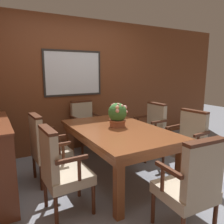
{
  "coord_description": "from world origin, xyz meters",
  "views": [
    {
      "loc": [
        -1.48,
        -2.18,
        1.5
      ],
      "look_at": [
        -0.01,
        0.45,
        0.93
      ],
      "focal_mm": 35.0,
      "sensor_mm": 36.0,
      "label": 1
    }
  ],
  "objects_px": {
    "chair_left_near": "(61,168)",
    "potted_plant": "(118,114)",
    "chair_right_far": "(151,128)",
    "dining_table": "(117,135)",
    "chair_head_near": "(191,184)",
    "chair_head_far": "(85,125)",
    "chair_right_near": "(188,141)",
    "chair_left_far": "(46,146)"
  },
  "relations": [
    {
      "from": "dining_table",
      "to": "chair_right_near",
      "type": "bearing_deg",
      "value": -23.34
    },
    {
      "from": "chair_left_near",
      "to": "chair_right_far",
      "type": "bearing_deg",
      "value": -68.69
    },
    {
      "from": "chair_left_near",
      "to": "potted_plant",
      "type": "xyz_separation_m",
      "value": [
        0.96,
        0.47,
        0.39
      ]
    },
    {
      "from": "potted_plant",
      "to": "chair_head_near",
      "type": "bearing_deg",
      "value": -91.63
    },
    {
      "from": "chair_left_far",
      "to": "chair_right_near",
      "type": "relative_size",
      "value": 1.0
    },
    {
      "from": "chair_head_far",
      "to": "potted_plant",
      "type": "relative_size",
      "value": 2.83
    },
    {
      "from": "dining_table",
      "to": "chair_head_near",
      "type": "distance_m",
      "value": 1.26
    },
    {
      "from": "chair_right_far",
      "to": "potted_plant",
      "type": "distance_m",
      "value": 1.01
    },
    {
      "from": "chair_right_far",
      "to": "chair_left_far",
      "type": "bearing_deg",
      "value": -90.82
    },
    {
      "from": "chair_head_far",
      "to": "chair_left_near",
      "type": "bearing_deg",
      "value": -125.31
    },
    {
      "from": "dining_table",
      "to": "potted_plant",
      "type": "relative_size",
      "value": 5.12
    },
    {
      "from": "chair_right_far",
      "to": "chair_right_near",
      "type": "relative_size",
      "value": 1.0
    },
    {
      "from": "chair_head_far",
      "to": "potted_plant",
      "type": "xyz_separation_m",
      "value": [
        0.04,
        -1.13,
        0.39
      ]
    },
    {
      "from": "chair_right_far",
      "to": "chair_right_near",
      "type": "height_order",
      "value": "same"
    },
    {
      "from": "dining_table",
      "to": "chair_left_near",
      "type": "height_order",
      "value": "chair_left_near"
    },
    {
      "from": "chair_left_near",
      "to": "chair_head_far",
      "type": "xyz_separation_m",
      "value": [
        0.92,
        1.6,
        0.0
      ]
    },
    {
      "from": "dining_table",
      "to": "chair_head_far",
      "type": "relative_size",
      "value": 1.81
    },
    {
      "from": "chair_head_far",
      "to": "chair_right_far",
      "type": "relative_size",
      "value": 1.0
    },
    {
      "from": "chair_head_far",
      "to": "potted_plant",
      "type": "height_order",
      "value": "potted_plant"
    },
    {
      "from": "chair_head_near",
      "to": "potted_plant",
      "type": "relative_size",
      "value": 2.83
    },
    {
      "from": "chair_head_near",
      "to": "chair_left_near",
      "type": "height_order",
      "value": "same"
    },
    {
      "from": "chair_left_near",
      "to": "chair_left_far",
      "type": "xyz_separation_m",
      "value": [
        0.02,
        0.77,
        0.0
      ]
    },
    {
      "from": "chair_head_near",
      "to": "chair_left_far",
      "type": "xyz_separation_m",
      "value": [
        -0.9,
        1.65,
        0.0
      ]
    },
    {
      "from": "dining_table",
      "to": "chair_left_far",
      "type": "distance_m",
      "value": 0.97
    },
    {
      "from": "chair_left_near",
      "to": "chair_left_far",
      "type": "bearing_deg",
      "value": -3.35
    },
    {
      "from": "chair_head_near",
      "to": "chair_head_far",
      "type": "xyz_separation_m",
      "value": [
        -0.0,
        2.48,
        0.0
      ]
    },
    {
      "from": "chair_left_near",
      "to": "chair_right_far",
      "type": "distance_m",
      "value": 2.0
    },
    {
      "from": "chair_right_far",
      "to": "chair_right_near",
      "type": "xyz_separation_m",
      "value": [
        -0.0,
        -0.82,
        0.0
      ]
    },
    {
      "from": "chair_head_near",
      "to": "chair_head_far",
      "type": "height_order",
      "value": "same"
    },
    {
      "from": "potted_plant",
      "to": "chair_left_near",
      "type": "bearing_deg",
      "value": -153.92
    },
    {
      "from": "chair_left_near",
      "to": "chair_left_far",
      "type": "relative_size",
      "value": 1.0
    },
    {
      "from": "chair_left_near",
      "to": "chair_right_far",
      "type": "relative_size",
      "value": 1.0
    },
    {
      "from": "potted_plant",
      "to": "chair_head_far",
      "type": "bearing_deg",
      "value": 92.07
    },
    {
      "from": "dining_table",
      "to": "chair_right_far",
      "type": "bearing_deg",
      "value": 23.99
    },
    {
      "from": "chair_left_near",
      "to": "potted_plant",
      "type": "bearing_deg",
      "value": -65.93
    },
    {
      "from": "chair_left_far",
      "to": "chair_head_far",
      "type": "xyz_separation_m",
      "value": [
        0.9,
        0.84,
        0.0
      ]
    },
    {
      "from": "chair_head_near",
      "to": "chair_head_far",
      "type": "bearing_deg",
      "value": -87.29
    },
    {
      "from": "chair_right_far",
      "to": "chair_head_far",
      "type": "bearing_deg",
      "value": -133.16
    },
    {
      "from": "chair_head_far",
      "to": "dining_table",
      "type": "bearing_deg",
      "value": -96.28
    },
    {
      "from": "chair_left_far",
      "to": "chair_right_far",
      "type": "distance_m",
      "value": 1.81
    },
    {
      "from": "chair_left_near",
      "to": "potted_plant",
      "type": "relative_size",
      "value": 2.83
    },
    {
      "from": "chair_right_near",
      "to": "potted_plant",
      "type": "height_order",
      "value": "potted_plant"
    }
  ]
}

